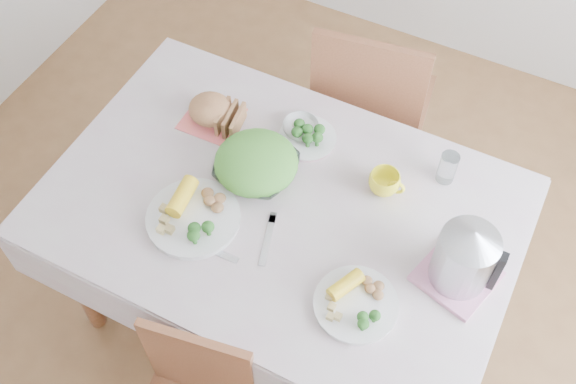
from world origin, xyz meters
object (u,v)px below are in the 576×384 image
at_px(dining_table, 281,264).
at_px(dinner_plate_left, 193,218).
at_px(chair_far, 372,106).
at_px(yellow_mug, 384,183).
at_px(electric_kettle, 465,257).
at_px(salad_bowl, 257,169).
at_px(dinner_plate_right, 356,304).

distance_m(dining_table, dinner_plate_left, 0.49).
relative_size(chair_far, yellow_mug, 9.64).
bearing_deg(electric_kettle, yellow_mug, 130.26).
bearing_deg(yellow_mug, salad_bowl, -161.71).
distance_m(dining_table, salad_bowl, 0.44).
bearing_deg(salad_bowl, dinner_plate_right, -31.00).
xyz_separation_m(chair_far, dinner_plate_right, (0.34, -1.01, 0.31)).
relative_size(chair_far, dinner_plate_right, 3.95).
bearing_deg(yellow_mug, dinner_plate_left, -142.07).
bearing_deg(chair_far, electric_kettle, 117.23).
xyz_separation_m(salad_bowl, yellow_mug, (0.40, 0.13, 0.01)).
distance_m(dining_table, electric_kettle, 0.78).
distance_m(salad_bowl, dinner_plate_right, 0.56).
height_order(chair_far, dinner_plate_left, chair_far).
relative_size(dining_table, salad_bowl, 5.44).
relative_size(salad_bowl, electric_kettle, 1.07).
height_order(dining_table, dinner_plate_right, dinner_plate_right).
distance_m(dining_table, dinner_plate_right, 0.58).
bearing_deg(dinner_plate_right, electric_kettle, 44.06).
height_order(chair_far, yellow_mug, chair_far).
bearing_deg(dinner_plate_left, electric_kettle, 12.71).
distance_m(dining_table, yellow_mug, 0.55).
height_order(salad_bowl, electric_kettle, electric_kettle).
distance_m(dining_table, chair_far, 0.80).
xyz_separation_m(salad_bowl, dinner_plate_left, (-0.09, -0.25, -0.02)).
height_order(dining_table, salad_bowl, salad_bowl).
bearing_deg(salad_bowl, chair_far, 78.70).
xyz_separation_m(yellow_mug, electric_kettle, (0.32, -0.20, 0.08)).
relative_size(dinner_plate_right, yellow_mug, 2.44).
height_order(chair_far, dinner_plate_right, chair_far).
distance_m(salad_bowl, yellow_mug, 0.42).
bearing_deg(electric_kettle, dinner_plate_left, 175.07).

